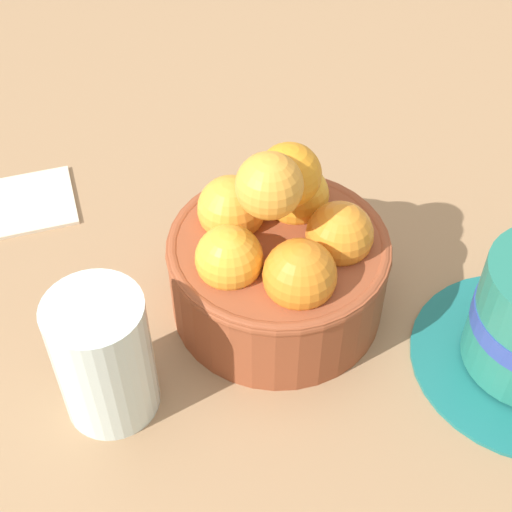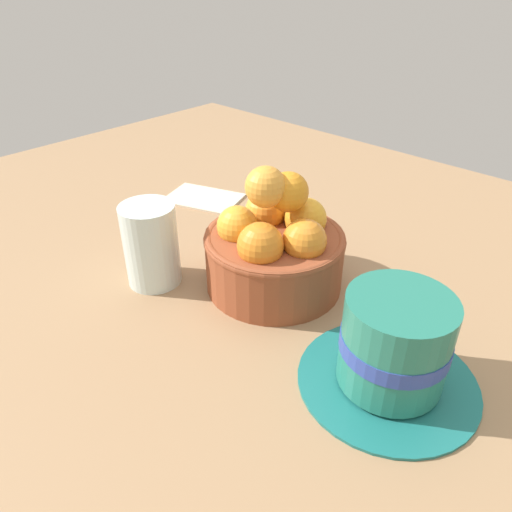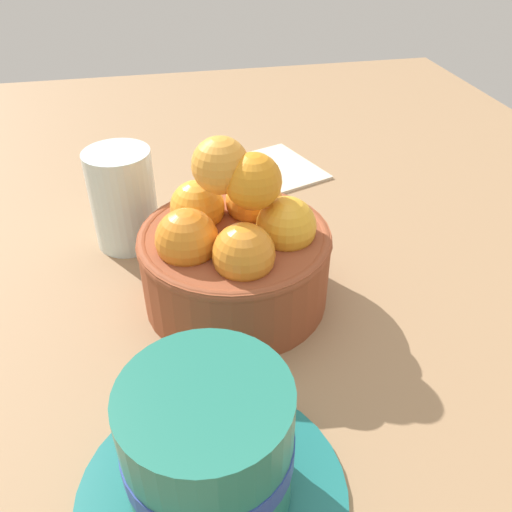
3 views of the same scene
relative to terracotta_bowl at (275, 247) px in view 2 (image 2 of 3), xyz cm
name	(u,v)px [view 2 (image 2 of 3)]	position (x,y,z in cm)	size (l,w,h in cm)	color
ground_plane	(273,296)	(0.00, 0.03, -6.67)	(128.46, 98.48, 3.50)	#997551
terracotta_bowl	(275,247)	(0.00, 0.00, 0.00)	(15.39, 15.39, 14.23)	brown
coffee_cup	(394,348)	(-17.21, 4.44, -0.83)	(15.73, 15.73, 9.01)	#1A6B67
water_glass	(151,245)	(10.52, 8.77, -0.19)	(6.08, 6.08, 9.46)	silver
folded_napkin	(203,197)	(22.85, -9.54, -4.62)	(11.08, 7.55, 0.60)	beige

